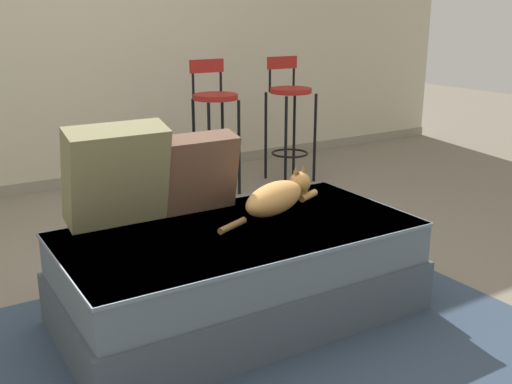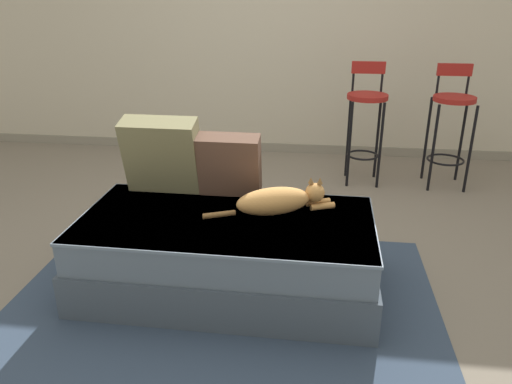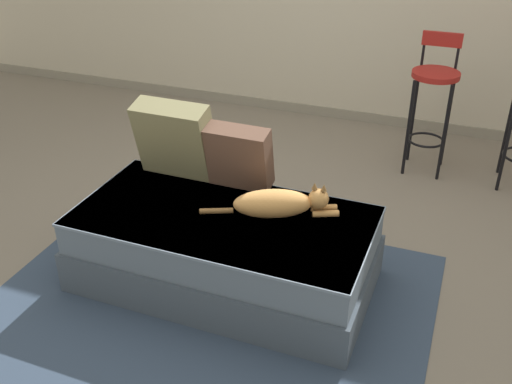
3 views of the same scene
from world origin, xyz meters
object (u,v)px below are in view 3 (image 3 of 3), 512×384
(couch, at_px, (224,248))
(bar_stool_near_window, at_px, (433,91))
(cat, at_px, (279,203))
(throw_pillow_corner, at_px, (175,139))
(throw_pillow_middle, at_px, (239,157))

(couch, xyz_separation_m, bar_stool_near_window, (0.87, 1.83, 0.40))
(cat, bearing_deg, couch, -159.58)
(bar_stool_near_window, bearing_deg, couch, -115.42)
(cat, relative_size, bar_stool_near_window, 0.70)
(throw_pillow_corner, height_order, cat, throw_pillow_corner)
(couch, height_order, throw_pillow_corner, throw_pillow_corner)
(throw_pillow_corner, bearing_deg, couch, -36.72)
(bar_stool_near_window, bearing_deg, throw_pillow_corner, -131.13)
(couch, relative_size, throw_pillow_middle, 4.26)
(couch, bearing_deg, throw_pillow_corner, 143.28)
(couch, bearing_deg, bar_stool_near_window, 64.58)
(couch, xyz_separation_m, throw_pillow_corner, (-0.44, 0.33, 0.45))
(throw_pillow_middle, relative_size, cat, 0.54)
(couch, bearing_deg, throw_pillow_middle, 96.38)
(throw_pillow_corner, distance_m, cat, 0.77)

